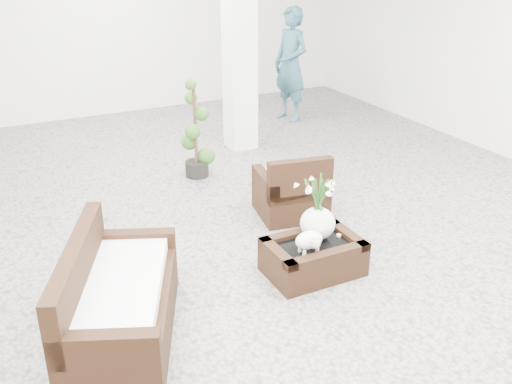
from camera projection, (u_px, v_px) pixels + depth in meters
name	position (u px, v px, depth m)	size (l,w,h in m)	color
ground	(252.00, 241.00, 6.24)	(11.00, 11.00, 0.00)	gray
column	(239.00, 31.00, 8.30)	(0.40, 0.40, 3.50)	white
coffee_table	(313.00, 258.00, 5.60)	(0.90, 0.60, 0.31)	black
sheep_figurine	(309.00, 242.00, 5.36)	(0.28, 0.23, 0.21)	white
planter_narcissus	(319.00, 200.00, 5.50)	(0.44, 0.44, 0.80)	white
tealight	(339.00, 235.00, 5.67)	(0.04, 0.04, 0.03)	white
armchair	(291.00, 183.00, 6.69)	(0.74, 0.71, 0.79)	black
loveseat	(121.00, 291.00, 4.61)	(1.59, 0.76, 0.85)	black
topiary	(195.00, 130.00, 7.65)	(0.35, 0.35, 1.31)	#2A4F19
shopper	(291.00, 64.00, 9.95)	(0.70, 0.46, 1.93)	#2E5967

